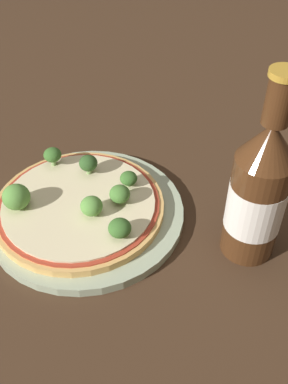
% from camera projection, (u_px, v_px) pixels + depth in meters
% --- Properties ---
extents(ground_plane, '(3.00, 3.00, 0.00)m').
position_uv_depth(ground_plane, '(94.00, 213.00, 0.59)').
color(ground_plane, '#3D2819').
extents(plate, '(0.25, 0.25, 0.01)m').
position_uv_depth(plate, '(87.00, 213.00, 0.58)').
color(plate, '#A3B293').
rests_on(plate, ground_plane).
extents(pizza, '(0.22, 0.22, 0.01)m').
position_uv_depth(pizza, '(79.00, 206.00, 0.57)').
color(pizza, tan).
rests_on(pizza, plate).
extents(broccoli_floret_0, '(0.02, 0.02, 0.02)m').
position_uv_depth(broccoli_floret_0, '(129.00, 178.00, 0.58)').
color(broccoli_floret_0, '#7A9E5B').
rests_on(broccoli_floret_0, pizza).
extents(broccoli_floret_1, '(0.03, 0.03, 0.02)m').
position_uv_depth(broccoli_floret_1, '(120.00, 228.00, 0.51)').
color(broccoli_floret_1, '#7A9E5B').
rests_on(broccoli_floret_1, pizza).
extents(broccoli_floret_2, '(0.03, 0.03, 0.02)m').
position_uv_depth(broccoli_floret_2, '(120.00, 195.00, 0.55)').
color(broccoli_floret_2, '#7A9E5B').
rests_on(broccoli_floret_2, pizza).
extents(broccoli_floret_3, '(0.03, 0.03, 0.03)m').
position_uv_depth(broccoli_floret_3, '(16.00, 197.00, 0.55)').
color(broccoli_floret_3, '#7A9E5B').
rests_on(broccoli_floret_3, pizza).
extents(broccoli_floret_4, '(0.02, 0.02, 0.03)m').
position_uv_depth(broccoli_floret_4, '(88.00, 163.00, 0.59)').
color(broccoli_floret_4, '#7A9E5B').
rests_on(broccoli_floret_4, pizza).
extents(broccoli_floret_5, '(0.03, 0.03, 0.02)m').
position_uv_depth(broccoli_floret_5, '(92.00, 206.00, 0.54)').
color(broccoli_floret_5, '#7A9E5B').
rests_on(broccoli_floret_5, pizza).
extents(broccoli_floret_6, '(0.02, 0.02, 0.03)m').
position_uv_depth(broccoli_floret_6, '(53.00, 155.00, 0.61)').
color(broccoli_floret_6, '#7A9E5B').
rests_on(broccoli_floret_6, pizza).
extents(beer_bottle, '(0.06, 0.06, 0.23)m').
position_uv_depth(beer_bottle, '(258.00, 192.00, 0.48)').
color(beer_bottle, '#472814').
rests_on(beer_bottle, ground_plane).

